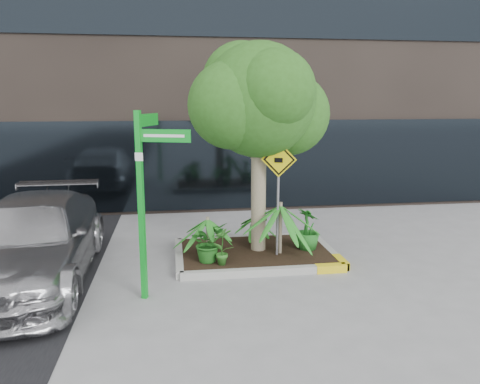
{
  "coord_description": "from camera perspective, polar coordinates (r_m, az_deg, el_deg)",
  "views": [
    {
      "loc": [
        -1.47,
        -9.04,
        3.28
      ],
      "look_at": [
        -0.14,
        0.2,
        1.43
      ],
      "focal_mm": 35.0,
      "sensor_mm": 36.0,
      "label": 1
    }
  ],
  "objects": [
    {
      "name": "shrub_d",
      "position": [
        10.68,
        2.47,
        -3.98
      ],
      "size": [
        0.52,
        0.52,
        0.68
      ],
      "primitive_type": "imported",
      "rotation": [
        0.0,
        0.0,
        5.29
      ],
      "color": "#2B5E1B",
      "rests_on": "planter"
    },
    {
      "name": "shrub_a",
      "position": [
        9.23,
        -3.93,
        -6.14
      ],
      "size": [
        0.98,
        0.98,
        0.77
      ],
      "primitive_type": "imported",
      "rotation": [
        0.0,
        0.0,
        0.71
      ],
      "color": "#1C5919",
      "rests_on": "planter"
    },
    {
      "name": "cattle_sign",
      "position": [
        9.39,
        4.71,
        1.58
      ],
      "size": [
        0.68,
        0.25,
        2.32
      ],
      "rotation": [
        0.0,
        0.0,
        -0.32
      ],
      "color": "slate",
      "rests_on": "ground"
    },
    {
      "name": "palm_back",
      "position": [
        10.26,
        1.81,
        -3.1
      ],
      "size": [
        0.72,
        0.72,
        0.81
      ],
      "color": "gray",
      "rests_on": "ground"
    },
    {
      "name": "planter",
      "position": [
        9.98,
        2.04,
        -7.39
      ],
      "size": [
        3.35,
        2.36,
        0.15
      ],
      "color": "#9E9E99",
      "rests_on": "ground"
    },
    {
      "name": "palm_front",
      "position": [
        9.57,
        4.99,
        -1.66
      ],
      "size": [
        1.21,
        1.21,
        1.35
      ],
      "color": "gray",
      "rests_on": "ground"
    },
    {
      "name": "shrub_c",
      "position": [
        9.04,
        -2.18,
        -6.55
      ],
      "size": [
        0.54,
        0.54,
        0.75
      ],
      "primitive_type": "imported",
      "rotation": [
        0.0,
        0.0,
        3.69
      ],
      "color": "#2B6B21",
      "rests_on": "planter"
    },
    {
      "name": "palm_left",
      "position": [
        9.61,
        -3.97,
        -3.35
      ],
      "size": [
        0.87,
        0.87,
        0.97
      ],
      "color": "gray",
      "rests_on": "ground"
    },
    {
      "name": "ground",
      "position": [
        9.72,
        0.97,
        -8.53
      ],
      "size": [
        80.0,
        80.0,
        0.0
      ],
      "primitive_type": "plane",
      "color": "gray",
      "rests_on": "ground"
    },
    {
      "name": "shrub_b",
      "position": [
        10.04,
        8.26,
        -4.45
      ],
      "size": [
        0.67,
        0.67,
        0.89
      ],
      "primitive_type": "imported",
      "rotation": [
        0.0,
        0.0,
        2.04
      ],
      "color": "#206C21",
      "rests_on": "planter"
    },
    {
      "name": "tree",
      "position": [
        9.57,
        2.33,
        11.1
      ],
      "size": [
        2.98,
        2.65,
        4.48
      ],
      "color": "gray",
      "rests_on": "ground"
    },
    {
      "name": "street_sign_post",
      "position": [
        7.71,
        -11.47,
        0.86
      ],
      "size": [
        0.88,
        1.11,
        3.12
      ],
      "rotation": [
        0.0,
        0.0,
        -0.33
      ],
      "color": "#0E9F25",
      "rests_on": "ground"
    },
    {
      "name": "parked_car",
      "position": [
        9.36,
        -23.98,
        -5.47
      ],
      "size": [
        2.21,
        5.23,
        1.5
      ],
      "primitive_type": "imported",
      "rotation": [
        0.0,
        0.0,
        0.02
      ],
      "color": "#9E9DA2",
      "rests_on": "ground"
    }
  ]
}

